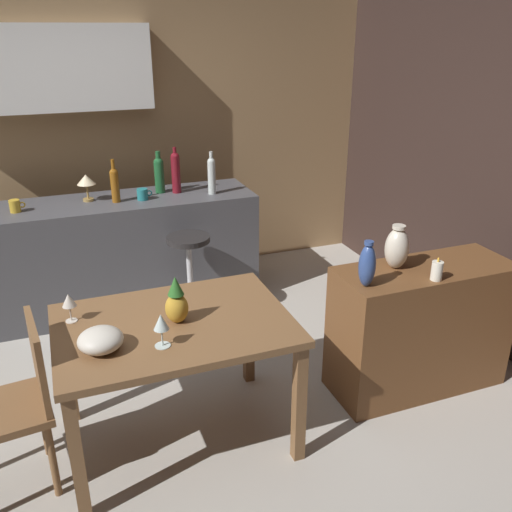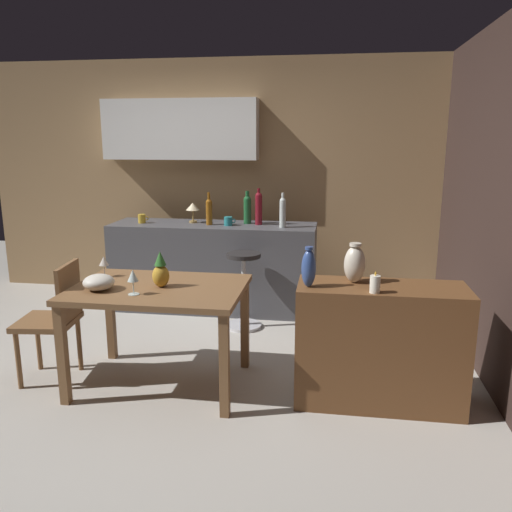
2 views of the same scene
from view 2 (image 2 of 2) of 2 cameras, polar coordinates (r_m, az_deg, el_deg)
The scene contains 22 objects.
ground_plane at distance 4.26m, azimuth -11.29°, elevation -11.77°, with size 9.00×9.00×0.00m, color #B7B2A8.
wall_kitchen_back at distance 5.89m, azimuth -5.58°, elevation 9.45°, with size 5.20×0.33×2.60m.
wall_side_right at distance 4.12m, azimuth 25.22°, elevation 5.28°, with size 0.10×4.40×2.60m, color #33231E.
dining_table at distance 3.73m, azimuth -10.66°, elevation -4.69°, with size 1.20×0.86×0.74m.
kitchen_counter at distance 5.40m, azimuth -4.66°, elevation -1.18°, with size 2.10×0.60×0.90m, color #4C4C51.
sideboard_cabinet at distance 3.59m, azimuth 13.46°, elevation -9.55°, with size 1.10×0.44×0.82m, color brown.
chair_near_window at distance 4.06m, azimuth -21.25°, elevation -6.25°, with size 0.44×0.44×0.88m.
bar_stool at distance 4.85m, azimuth -1.37°, elevation -3.57°, with size 0.34×0.34×0.72m.
wine_glass_left at distance 3.52m, azimuth -13.43°, elevation -2.22°, with size 0.08×0.08×0.17m.
wine_glass_right at distance 4.03m, azimuth -16.44°, elevation -0.59°, with size 0.07×0.07×0.16m.
pineapple_centerpiece at distance 3.66m, azimuth -10.48°, elevation -1.72°, with size 0.12×0.12×0.26m.
fruit_bowl at distance 3.70m, azimuth -16.96°, elevation -2.78°, with size 0.21×0.21×0.11m, color beige.
wine_bottle_green at distance 5.31m, azimuth -0.96°, elevation 5.31°, with size 0.08×0.08×0.34m.
wine_bottle_ruby at distance 5.24m, azimuth 0.30°, elevation 5.41°, with size 0.07×0.07×0.37m.
wine_bottle_clear at distance 5.07m, azimuth 2.96°, elevation 4.96°, with size 0.06×0.06×0.34m.
wine_bottle_amber at distance 5.25m, azimuth -5.20°, elevation 5.03°, with size 0.06×0.06×0.33m.
cup_mustard at distance 5.48m, azimuth -12.47°, elevation 4.05°, with size 0.11×0.08×0.09m.
cup_teal at distance 5.20m, azimuth -3.07°, elevation 3.86°, with size 0.12×0.08×0.09m.
counter_lamp at distance 5.40m, azimuth -7.00°, elevation 5.30°, with size 0.14×0.14×0.21m.
pillar_candle_tall at distance 3.29m, azimuth 13.00°, elevation -3.04°, with size 0.06×0.06×0.14m.
vase_ceramic_ivory at distance 3.48m, azimuth 10.83°, elevation -0.85°, with size 0.14×0.14×0.27m.
vase_ceramic_blue at distance 3.33m, azimuth 5.83°, elevation -1.32°, with size 0.09×0.09×0.27m.
Camera 2 is at (1.38, -3.63, 1.76)m, focal length 36.25 mm.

